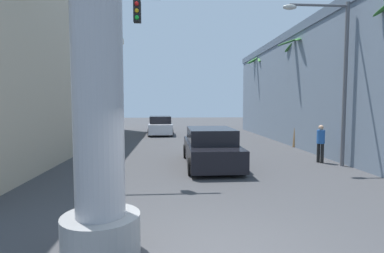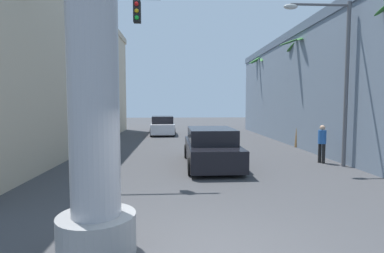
{
  "view_description": "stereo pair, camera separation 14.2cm",
  "coord_description": "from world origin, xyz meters",
  "views": [
    {
      "loc": [
        -0.75,
        -4.71,
        2.55
      ],
      "look_at": [
        0.0,
        6.15,
        1.75
      ],
      "focal_mm": 28.0,
      "sensor_mm": 36.0,
      "label": 1
    },
    {
      "loc": [
        -0.61,
        -4.72,
        2.55
      ],
      "look_at": [
        0.0,
        6.15,
        1.75
      ],
      "focal_mm": 28.0,
      "sensor_mm": 36.0,
      "label": 2
    }
  ],
  "objects": [
    {
      "name": "street_lamp",
      "position": [
        5.86,
        7.11,
        4.08
      ],
      "size": [
        2.74,
        0.28,
        6.63
      ],
      "color": "#59595E",
      "rests_on": "ground"
    },
    {
      "name": "palm_tree_far_right",
      "position": [
        6.9,
        20.84,
        4.28
      ],
      "size": [
        2.78,
        2.54,
        6.75
      ],
      "color": "brown",
      "rests_on": "ground"
    },
    {
      "name": "building_left",
      "position": [
        -9.78,
        13.78,
        4.52
      ],
      "size": [
        8.66,
        24.6,
        9.03
      ],
      "color": "#C6B293",
      "rests_on": "ground"
    },
    {
      "name": "palm_tree_far_left",
      "position": [
        -6.62,
        17.96,
        4.83
      ],
      "size": [
        3.21,
        3.01,
        7.37
      ],
      "color": "brown",
      "rests_on": "ground"
    },
    {
      "name": "palm_tree_mid_right",
      "position": [
        6.9,
        12.67,
        4.05
      ],
      "size": [
        2.75,
        2.63,
        6.56
      ],
      "color": "brown",
      "rests_on": "ground"
    },
    {
      "name": "pedestrian_far_left",
      "position": [
        -5.82,
        13.98,
        0.99
      ],
      "size": [
        0.35,
        0.35,
        1.69
      ],
      "color": "black",
      "rests_on": "ground"
    },
    {
      "name": "building_right",
      "position": [
        9.78,
        13.33,
        3.59
      ],
      "size": [
        6.53,
        24.8,
        7.17
      ],
      "color": "slate",
      "rests_on": "ground"
    },
    {
      "name": "traffic_light_mast",
      "position": [
        -4.73,
        5.59,
        4.35
      ],
      "size": [
        5.31,
        0.32,
        6.18
      ],
      "color": "#333333",
      "rests_on": "ground"
    },
    {
      "name": "car_lead",
      "position": [
        0.89,
        7.68,
        0.74
      ],
      "size": [
        2.12,
        5.08,
        1.56
      ],
      "color": "black",
      "rests_on": "ground"
    },
    {
      "name": "pedestrian_mid_right",
      "position": [
        5.75,
        7.84,
        0.97
      ],
      "size": [
        0.45,
        0.45,
        1.66
      ],
      "color": "black",
      "rests_on": "ground"
    },
    {
      "name": "car_far",
      "position": [
        -1.68,
        20.74,
        0.74
      ],
      "size": [
        2.17,
        4.7,
        1.56
      ],
      "color": "black",
      "rests_on": "ground"
    },
    {
      "name": "ground_plane",
      "position": [
        0.0,
        10.0,
        0.0
      ],
      "size": [
        87.11,
        87.11,
        0.0
      ],
      "primitive_type": "plane",
      "color": "#424244"
    }
  ]
}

